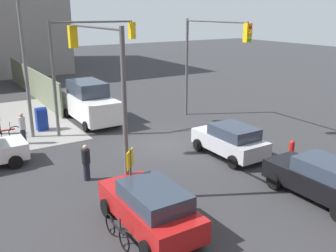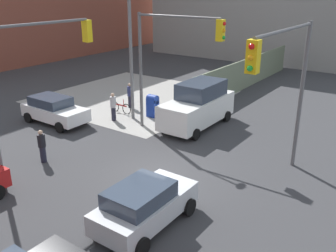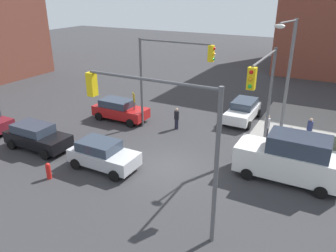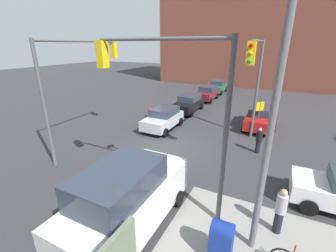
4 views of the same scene
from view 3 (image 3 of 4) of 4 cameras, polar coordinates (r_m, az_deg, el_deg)
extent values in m
plane|color=#333335|center=(19.19, -0.18, -6.98)|extent=(120.00, 120.00, 0.00)
cylinder|color=#59595B|center=(23.69, -4.66, 7.30)|extent=(0.18, 0.18, 6.50)
cylinder|color=#59595B|center=(21.78, 1.02, 14.44)|extent=(5.18, 0.12, 0.12)
cube|color=yellow|center=(20.83, 7.51, 12.40)|extent=(0.32, 0.36, 1.00)
sphere|color=red|center=(20.71, 8.03, 13.22)|extent=(0.18, 0.18, 0.18)
sphere|color=orange|center=(20.76, 7.99, 12.35)|extent=(0.18, 0.18, 0.18)
sphere|color=green|center=(20.82, 7.94, 11.48)|extent=(0.18, 0.18, 0.18)
cylinder|color=#59595B|center=(12.42, 8.38, -7.74)|extent=(0.18, 0.18, 6.50)
cylinder|color=#59595B|center=(12.34, -3.24, 8.04)|extent=(5.63, 0.12, 0.12)
cube|color=yellow|center=(14.10, -13.12, 7.12)|extent=(0.32, 0.36, 1.00)
sphere|color=red|center=(14.14, -13.80, 8.44)|extent=(0.18, 0.18, 0.18)
sphere|color=orange|center=(14.21, -13.68, 7.19)|extent=(0.18, 0.18, 0.18)
sphere|color=green|center=(14.30, -13.56, 5.95)|extent=(0.18, 0.18, 0.18)
cylinder|color=#59595B|center=(20.46, 17.18, 3.87)|extent=(0.18, 0.18, 6.50)
cylinder|color=#59595B|center=(17.35, 16.64, 11.41)|extent=(0.12, 4.93, 0.12)
cube|color=yellow|center=(15.11, 14.36, 8.02)|extent=(0.36, 0.32, 1.00)
sphere|color=red|center=(14.86, 14.30, 9.07)|extent=(0.18, 0.18, 0.18)
sphere|color=orange|center=(14.94, 14.18, 7.88)|extent=(0.18, 0.18, 0.18)
sphere|color=green|center=(15.02, 14.07, 6.70)|extent=(0.18, 0.18, 0.18)
cylinder|color=slate|center=(21.38, 19.98, 6.41)|extent=(0.20, 0.20, 8.00)
cylinder|color=slate|center=(19.60, 20.26, 16.69)|extent=(0.56, 2.37, 0.10)
ellipsoid|color=silver|center=(18.49, 18.86, 16.12)|extent=(0.56, 0.36, 0.24)
cylinder|color=#4C4C4C|center=(25.00, -5.91, 3.16)|extent=(0.08, 0.08, 2.40)
cube|color=yellow|center=(24.73, -5.99, 5.02)|extent=(0.48, 0.48, 0.64)
cube|color=navy|center=(21.68, 21.03, -3.24)|extent=(0.56, 0.64, 1.15)
cylinder|color=navy|center=(21.45, 21.24, -1.86)|extent=(0.56, 0.64, 0.56)
cylinder|color=red|center=(18.95, -20.07, -7.53)|extent=(0.26, 0.26, 0.80)
sphere|color=red|center=(18.75, -20.24, -6.41)|extent=(0.24, 0.24, 0.24)
cylinder|color=black|center=(26.30, -25.80, -0.12)|extent=(0.64, 0.22, 0.64)
cube|color=#B7BABF|center=(19.04, -11.05, -5.31)|extent=(3.98, 1.80, 0.75)
cube|color=#2D3847|center=(18.94, -11.95, -3.34)|extent=(2.23, 1.58, 0.55)
cylinder|color=black|center=(19.11, -6.09, -6.15)|extent=(0.64, 0.22, 0.64)
cylinder|color=black|center=(17.86, -9.33, -8.56)|extent=(0.64, 0.22, 0.64)
cylinder|color=black|center=(20.61, -12.38, -4.33)|extent=(0.64, 0.22, 0.64)
cylinder|color=black|center=(19.45, -15.76, -6.40)|extent=(0.64, 0.22, 0.64)
cube|color=#B21919|center=(25.84, -8.22, 2.51)|extent=(4.33, 1.80, 0.75)
cube|color=#2D3847|center=(25.83, -8.93, 3.99)|extent=(2.42, 1.58, 0.55)
cylinder|color=black|center=(25.88, -4.37, 1.83)|extent=(0.64, 0.22, 0.64)
cylinder|color=black|center=(24.49, -6.61, 0.50)|extent=(0.64, 0.22, 0.64)
cylinder|color=black|center=(27.49, -9.58, 2.83)|extent=(0.64, 0.22, 0.64)
cylinder|color=black|center=(26.18, -11.94, 1.64)|extent=(0.64, 0.22, 0.64)
cube|color=black|center=(22.50, -21.66, -2.06)|extent=(4.37, 1.80, 0.75)
cube|color=#2D3847|center=(22.51, -22.49, -0.37)|extent=(2.45, 1.58, 0.55)
cylinder|color=black|center=(22.15, -17.26, -2.89)|extent=(0.64, 0.22, 0.64)
cylinder|color=black|center=(21.08, -20.66, -4.71)|extent=(0.64, 0.22, 0.64)
cylinder|color=black|center=(24.23, -22.29, -1.37)|extent=(0.64, 0.22, 0.64)
cylinder|color=black|center=(23.26, -25.59, -2.93)|extent=(0.64, 0.22, 0.64)
cube|color=white|center=(26.00, 12.85, 2.29)|extent=(1.80, 4.27, 0.75)
cube|color=#2D3847|center=(26.10, 13.18, 3.86)|extent=(1.58, 2.39, 0.55)
cylinder|color=black|center=(24.62, 13.84, 0.09)|extent=(0.22, 0.64, 0.64)
cylinder|color=black|center=(25.06, 9.89, 0.83)|extent=(0.22, 0.64, 0.64)
cylinder|color=black|center=(27.27, 15.44, 2.15)|extent=(0.22, 0.64, 0.64)
cylinder|color=black|center=(27.67, 11.84, 2.79)|extent=(0.22, 0.64, 0.64)
cube|color=white|center=(18.60, 20.07, -5.92)|extent=(5.40, 2.10, 1.40)
cube|color=#2D3847|center=(18.08, 21.89, -2.97)|extent=(3.02, 1.85, 0.90)
cylinder|color=black|center=(18.28, 13.53, -8.15)|extent=(0.64, 0.22, 0.64)
cylinder|color=black|center=(20.09, 15.14, -5.36)|extent=(0.64, 0.22, 0.64)
cylinder|color=black|center=(17.96, 25.04, -10.45)|extent=(0.64, 0.22, 0.64)
cylinder|color=black|center=(19.79, 25.54, -7.38)|extent=(0.64, 0.22, 0.64)
cylinder|color=navy|center=(23.63, 23.50, 0.03)|extent=(0.36, 0.36, 0.65)
sphere|color=tan|center=(23.48, 23.67, 1.02)|extent=(0.22, 0.22, 0.22)
cylinder|color=#1E1E2D|center=(23.91, 23.23, -1.61)|extent=(0.28, 0.28, 0.83)
cylinder|color=#B2B2B7|center=(23.06, 16.91, 0.53)|extent=(0.36, 0.36, 0.67)
sphere|color=tan|center=(22.90, 17.04, 1.58)|extent=(0.23, 0.23, 0.23)
cylinder|color=#1E1E2D|center=(23.34, 16.70, -1.21)|extent=(0.28, 0.28, 0.85)
cylinder|color=black|center=(23.75, 1.51, 1.92)|extent=(0.36, 0.36, 0.62)
sphere|color=tan|center=(23.61, 1.52, 2.86)|extent=(0.21, 0.21, 0.21)
cylinder|color=#1E1E2D|center=(24.01, 1.49, 0.37)|extent=(0.28, 0.28, 0.78)
torus|color=black|center=(24.32, 20.50, -0.99)|extent=(0.05, 0.71, 0.71)
torus|color=black|center=(23.36, 20.11, -1.90)|extent=(0.05, 0.71, 0.71)
cube|color=maroon|center=(23.77, 20.37, -1.04)|extent=(0.04, 1.04, 0.08)
cylinder|color=maroon|center=(23.42, 20.34, -0.75)|extent=(0.04, 0.04, 0.40)
torus|color=black|center=(26.70, -5.97, 2.46)|extent=(0.71, 0.05, 0.71)
torus|color=black|center=(27.27, -7.79, 2.81)|extent=(0.71, 0.05, 0.71)
cube|color=black|center=(26.92, -6.91, 3.00)|extent=(1.04, 0.04, 0.08)
cylinder|color=black|center=(27.00, -7.42, 3.57)|extent=(0.04, 0.04, 0.40)
camera|label=1|loc=(34.75, -17.05, 17.58)|focal=40.00mm
camera|label=2|loc=(20.45, -46.26, 11.22)|focal=40.00mm
camera|label=4|loc=(21.10, 37.79, 9.05)|focal=24.00mm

